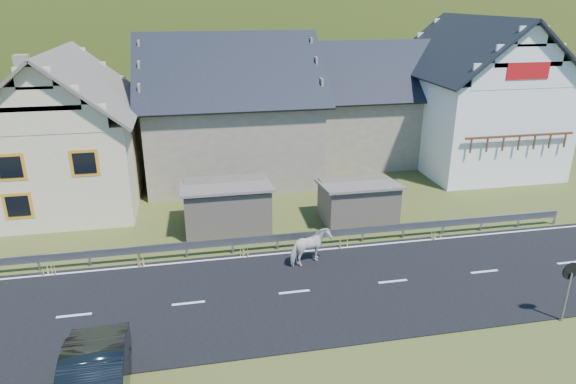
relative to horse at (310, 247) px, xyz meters
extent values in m
plane|color=#3A4B19|center=(-1.12, -2.09, -0.79)|extent=(160.00, 160.00, 0.00)
cube|color=black|center=(-1.12, -2.09, -0.77)|extent=(60.00, 7.00, 0.04)
cube|color=silver|center=(-1.12, -2.09, -0.75)|extent=(60.00, 6.60, 0.01)
cube|color=#93969B|center=(-1.12, 1.59, -0.21)|extent=(28.00, 0.08, 0.34)
cube|color=#93969B|center=(-11.12, 1.61, -0.44)|extent=(0.10, 0.06, 0.70)
cube|color=#93969B|center=(-9.12, 1.61, -0.44)|extent=(0.10, 0.06, 0.70)
cube|color=#93969B|center=(-7.12, 1.61, -0.44)|extent=(0.10, 0.06, 0.70)
cube|color=#93969B|center=(-5.12, 1.61, -0.44)|extent=(0.10, 0.06, 0.70)
cube|color=#93969B|center=(-3.12, 1.61, -0.44)|extent=(0.10, 0.06, 0.70)
cube|color=#93969B|center=(-1.12, 1.61, -0.44)|extent=(0.10, 0.06, 0.70)
cube|color=#93969B|center=(0.88, 1.61, -0.44)|extent=(0.10, 0.06, 0.70)
cube|color=#93969B|center=(2.88, 1.61, -0.44)|extent=(0.10, 0.06, 0.70)
cube|color=#93969B|center=(4.88, 1.61, -0.44)|extent=(0.10, 0.06, 0.70)
cube|color=#93969B|center=(6.88, 1.61, -0.44)|extent=(0.10, 0.06, 0.70)
cube|color=#93969B|center=(8.88, 1.61, -0.44)|extent=(0.10, 0.06, 0.70)
cube|color=#93969B|center=(10.88, 1.61, -0.44)|extent=(0.10, 0.06, 0.70)
cube|color=#93969B|center=(12.88, 1.61, -0.44)|extent=(0.10, 0.06, 0.70)
cube|color=#6D6051|center=(-3.12, 4.41, 0.31)|extent=(4.30, 3.30, 2.40)
cube|color=#6D6051|center=(3.38, 3.91, 0.21)|extent=(3.80, 2.90, 2.20)
cube|color=beige|center=(-11.12, 9.91, 1.71)|extent=(7.00, 9.00, 5.00)
cube|color=orange|center=(-12.72, 5.41, 2.61)|extent=(1.30, 0.12, 1.30)
cube|color=orange|center=(-9.52, 5.41, 2.61)|extent=(1.30, 0.12, 1.30)
cube|color=orange|center=(-12.72, 5.41, 0.71)|extent=(1.30, 0.12, 1.30)
cube|color=gray|center=(-13.12, 11.41, 5.77)|extent=(0.70, 0.70, 2.40)
cube|color=gray|center=(-2.12, 12.91, 1.71)|extent=(10.00, 9.00, 5.00)
cube|color=gray|center=(7.88, 14.91, 1.51)|extent=(9.00, 8.00, 4.60)
cube|color=white|center=(13.88, 11.91, 2.21)|extent=(8.00, 10.00, 6.00)
cube|color=red|center=(13.88, 6.88, 6.01)|extent=(2.60, 0.06, 0.90)
cube|color=brown|center=(13.88, 6.66, 2.41)|extent=(6.80, 0.12, 0.12)
ellipsoid|color=#1D300D|center=(3.88, 177.91, -20.79)|extent=(440.00, 280.00, 260.00)
imported|color=silver|center=(0.00, 0.00, 0.00)|extent=(1.49, 1.96, 1.51)
cylinder|color=#93969B|center=(7.69, -5.69, 0.16)|extent=(0.08, 0.08, 1.91)
cylinder|color=black|center=(7.69, -5.61, 1.16)|extent=(0.63, 0.10, 0.63)
cylinder|color=white|center=(7.69, -5.58, 1.16)|extent=(0.53, 0.07, 0.53)
camera|label=1|loc=(-4.66, -18.71, 9.83)|focal=32.00mm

